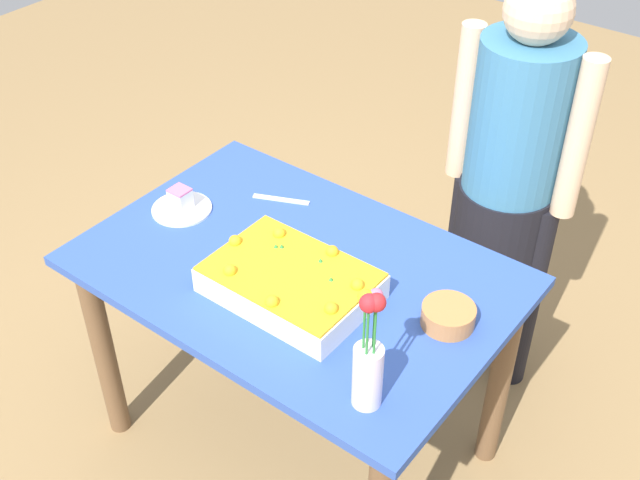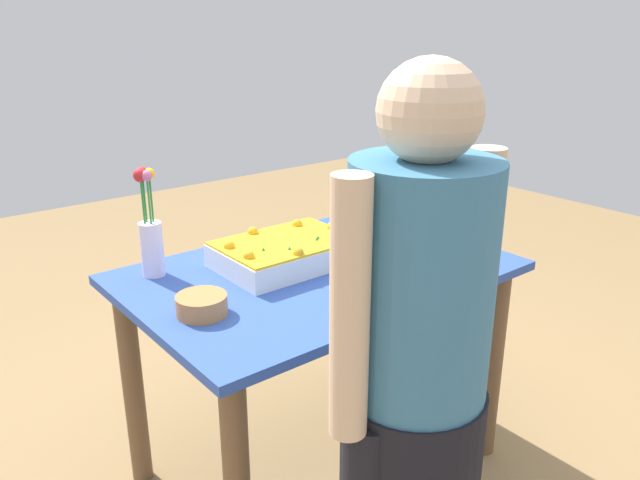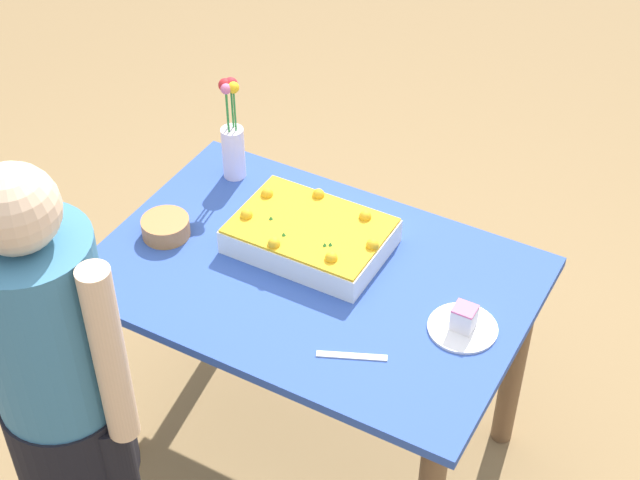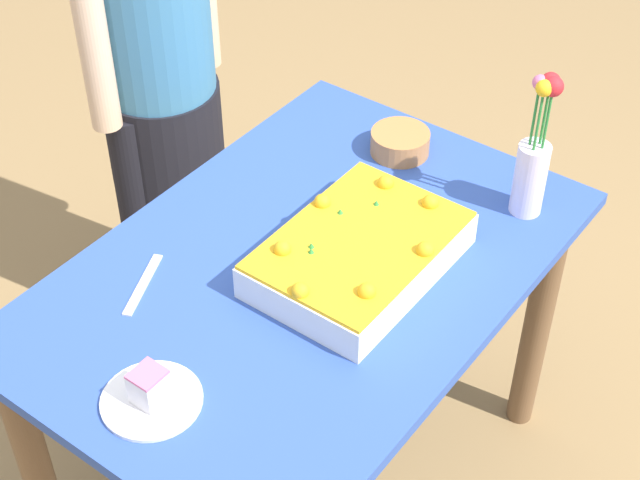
# 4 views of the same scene
# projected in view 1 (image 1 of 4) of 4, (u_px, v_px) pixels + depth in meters

# --- Properties ---
(ground_plane) EXTENTS (8.00, 8.00, 0.00)m
(ground_plane) POSITION_uv_depth(u_px,v_px,m) (300.00, 439.00, 2.78)
(ground_plane) COLOR #96754A
(dining_table) EXTENTS (1.23, 0.82, 0.78)m
(dining_table) POSITION_uv_depth(u_px,v_px,m) (297.00, 303.00, 2.38)
(dining_table) COLOR #3050A6
(dining_table) RESTS_ON ground_plane
(sheet_cake) EXTENTS (0.44, 0.31, 0.11)m
(sheet_cake) POSITION_uv_depth(u_px,v_px,m) (291.00, 282.00, 2.18)
(sheet_cake) COLOR white
(sheet_cake) RESTS_ON dining_table
(serving_plate_with_slice) EXTENTS (0.19, 0.19, 0.08)m
(serving_plate_with_slice) POSITION_uv_depth(u_px,v_px,m) (181.00, 204.00, 2.50)
(serving_plate_with_slice) COLOR white
(serving_plate_with_slice) RESTS_ON dining_table
(cake_knife) EXTENTS (0.18, 0.09, 0.00)m
(cake_knife) POSITION_uv_depth(u_px,v_px,m) (281.00, 199.00, 2.56)
(cake_knife) COLOR silver
(cake_knife) RESTS_ON dining_table
(flower_vase) EXTENTS (0.07, 0.07, 0.35)m
(flower_vase) POSITION_uv_depth(u_px,v_px,m) (368.00, 361.00, 1.82)
(flower_vase) COLOR white
(flower_vase) RESTS_ON dining_table
(fruit_bowl) EXTENTS (0.14, 0.14, 0.06)m
(fruit_bowl) POSITION_uv_depth(u_px,v_px,m) (448.00, 316.00, 2.10)
(fruit_bowl) COLOR #BC7740
(fruit_bowl) RESTS_ON dining_table
(person_standing) EXTENTS (0.45, 0.31, 1.49)m
(person_standing) POSITION_uv_depth(u_px,v_px,m) (510.00, 172.00, 2.55)
(person_standing) COLOR black
(person_standing) RESTS_ON ground_plane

